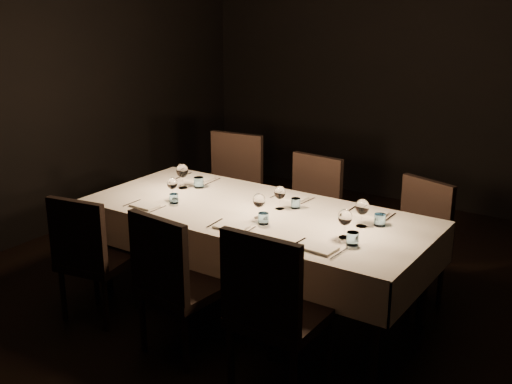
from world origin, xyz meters
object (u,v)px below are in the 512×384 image
Objects in this scene: dining_table at (256,220)px; chair_near_right at (273,307)px; chair_near_left at (89,253)px; chair_far_right at (416,236)px; chair_far_left at (230,189)px; chair_near_center at (174,279)px; chair_far_center at (309,209)px.

chair_near_right reaches higher than dining_table.
chair_near_left is at bearing -2.17° from chair_near_right.
chair_near_right is at bearing 168.67° from chair_near_left.
chair_near_right reaches higher than chair_far_right.
chair_far_left is (-0.82, 0.81, -0.12)m from dining_table.
chair_near_center is 0.74m from chair_near_right.
chair_near_center is at bearing -103.85° from chair_far_right.
chair_far_center is 1.04× the size of chair_far_right.
chair_near_left is (-0.86, -0.81, -0.17)m from dining_table.
dining_table is 2.57× the size of chair_near_center.
dining_table is 2.61× the size of chair_far_center.
dining_table is 1.19m from chair_near_left.
chair_far_center is 0.94m from chair_far_right.
chair_far_left is (0.04, 1.62, 0.05)m from chair_near_left.
chair_far_left reaches higher than chair_far_right.
dining_table is 1.16m from chair_far_left.
chair_far_right is at bearing -116.37° from chair_near_center.
chair_near_center is 0.94× the size of chair_far_left.
chair_far_right is (1.74, -0.05, -0.05)m from chair_far_left.
chair_far_left is at bearing -60.00° from chair_near_center.
chair_far_left is 1.74m from chair_far_right.
chair_near_left is 0.90× the size of chair_near_right.
chair_near_right is at bearing -63.36° from chair_far_center.
chair_far_left is at bearing -48.41° from chair_near_right.
chair_far_right reaches higher than dining_table.
chair_far_left is (-0.76, 1.65, 0.03)m from chair_near_center.
dining_table is at bearing -122.62° from chair_far_right.
chair_far_center is (0.05, 1.64, -0.01)m from chair_near_center.
dining_table is 2.41× the size of chair_far_left.
chair_near_center is at bearing -94.28° from dining_table.
chair_near_right is 1.63m from chair_far_right.
chair_near_right reaches higher than chair_near_center.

